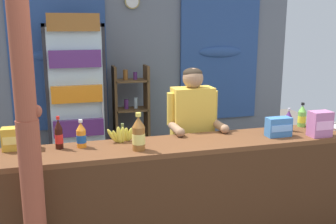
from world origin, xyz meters
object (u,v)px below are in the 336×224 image
object	(u,v)px
stall_counter	(186,189)
soda_bottle_grape_soda	(288,121)
soda_bottle_lime_soda	(302,116)
timber_post	(28,128)
soda_bottle_cola	(59,135)
plastic_lawn_chair	(196,133)
drink_fridge	(76,89)
banana_bunch	(123,135)
soda_bottle_orange_soda	(81,136)
snack_box_choco_powder	(18,138)
shopkeeper	(193,127)
soda_bottle_iced_tea	(139,134)
snack_box_wafer	(320,124)
snack_box_biscuit	(279,127)
bottle_shelf_rack	(131,112)

from	to	relation	value
stall_counter	soda_bottle_grape_soda	distance (m)	1.14
soda_bottle_lime_soda	timber_post	bearing A→B (deg)	-166.11
timber_post	soda_bottle_cola	bearing A→B (deg)	70.72
stall_counter	soda_bottle_cola	world-z (taller)	soda_bottle_cola
stall_counter	plastic_lawn_chair	world-z (taller)	stall_counter
drink_fridge	soda_bottle_cola	bearing A→B (deg)	-96.63
soda_bottle_grape_soda	soda_bottle_lime_soda	distance (m)	0.23
drink_fridge	soda_bottle_grape_soda	bearing A→B (deg)	-46.86
soda_bottle_grape_soda	timber_post	bearing A→B (deg)	-167.29
stall_counter	banana_bunch	xyz separation A→B (m)	(-0.46, 0.25, 0.42)
soda_bottle_orange_soda	drink_fridge	bearing A→B (deg)	88.47
snack_box_choco_powder	soda_bottle_orange_soda	bearing A→B (deg)	-9.45
shopkeeper	snack_box_choco_powder	xyz separation A→B (m)	(-1.51, -0.25, 0.08)
drink_fridge	shopkeeper	size ratio (longest dim) A/B	1.34
plastic_lawn_chair	shopkeeper	bearing A→B (deg)	-111.62
soda_bottle_cola	soda_bottle_iced_tea	bearing A→B (deg)	-18.91
snack_box_wafer	soda_bottle_grape_soda	bearing A→B (deg)	125.06
plastic_lawn_chair	soda_bottle_orange_soda	xyz separation A→B (m)	(-1.52, -1.56, 0.53)
snack_box_biscuit	banana_bunch	distance (m)	1.33
soda_bottle_orange_soda	soda_bottle_cola	distance (m)	0.17
soda_bottle_cola	banana_bunch	world-z (taller)	soda_bottle_cola
soda_bottle_cola	snack_box_biscuit	bearing A→B (deg)	-4.88
timber_post	soda_bottle_iced_tea	world-z (taller)	timber_post
timber_post	snack_box_wafer	distance (m)	2.36
soda_bottle_orange_soda	timber_post	bearing A→B (deg)	-124.57
plastic_lawn_chair	snack_box_choco_powder	world-z (taller)	snack_box_choco_powder
bottle_shelf_rack	soda_bottle_grape_soda	xyz separation A→B (m)	(1.05, -2.17, 0.33)
soda_bottle_cola	snack_box_biscuit	distance (m)	1.83
soda_bottle_cola	shopkeeper	bearing A→B (deg)	14.98
snack_box_biscuit	soda_bottle_iced_tea	bearing A→B (deg)	-177.89
plastic_lawn_chair	bottle_shelf_rack	bearing A→B (deg)	141.36
soda_bottle_grape_soda	soda_bottle_iced_tea	bearing A→B (deg)	-172.81
stall_counter	snack_box_wafer	distance (m)	1.28
shopkeeper	snack_box_biscuit	world-z (taller)	shopkeeper
shopkeeper	soda_bottle_cola	distance (m)	1.25
bottle_shelf_rack	soda_bottle_grape_soda	bearing A→B (deg)	-64.23
soda_bottle_iced_tea	soda_bottle_lime_soda	distance (m)	1.64
plastic_lawn_chair	drink_fridge	bearing A→B (deg)	167.53
soda_bottle_iced_tea	soda_bottle_lime_soda	size ratio (longest dim) A/B	1.28
soda_bottle_lime_soda	snack_box_choco_powder	world-z (taller)	soda_bottle_lime_soda
drink_fridge	soda_bottle_orange_soda	distance (m)	1.89
plastic_lawn_chair	snack_box_biscuit	xyz separation A→B (m)	(0.13, -1.71, 0.51)
soda_bottle_lime_soda	banana_bunch	distance (m)	1.70
soda_bottle_grape_soda	soda_bottle_lime_soda	bearing A→B (deg)	25.42
soda_bottle_lime_soda	soda_bottle_cola	distance (m)	2.21
snack_box_wafer	shopkeeper	bearing A→B (deg)	148.94
soda_bottle_lime_soda	snack_box_choco_powder	bearing A→B (deg)	-179.83
banana_bunch	snack_box_wafer	bearing A→B (deg)	-10.09
drink_fridge	soda_bottle_lime_soda	world-z (taller)	drink_fridge
soda_bottle_orange_soda	soda_bottle_cola	bearing A→B (deg)	176.84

